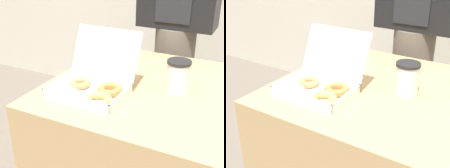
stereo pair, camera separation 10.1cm
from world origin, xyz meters
TOP-DOWN VIEW (x-y plane):
  - table at (0.00, 0.00)m, footprint 0.81×0.84m
  - donut_box at (-0.16, -0.18)m, footprint 0.30×0.32m
  - coffee_cup at (0.13, 0.01)m, footprint 0.10×0.10m
  - person_customer at (-0.07, 0.66)m, footprint 0.45×0.25m

SIDE VIEW (x-z plane):
  - table at x=0.00m, z-range 0.00..0.73m
  - donut_box at x=-0.16m, z-range 0.65..0.89m
  - coffee_cup at x=0.13m, z-range 0.73..0.86m
  - person_customer at x=-0.07m, z-range 0.06..1.64m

